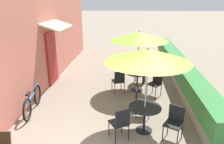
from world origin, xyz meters
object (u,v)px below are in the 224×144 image
cafe_chair_near_back (140,100)px  patio_umbrella_mid (139,36)px  patio_umbrella_near (148,55)px  patio_table_near (145,113)px  cafe_chair_mid_left (119,80)px  cafe_chair_mid_back (138,71)px  cafe_chair_mid_right (156,82)px  cafe_chair_near_right (175,121)px  coffee_cup_mid (134,72)px  seated_patron_mid_back (141,67)px  cafe_chair_near_left (120,122)px  patio_table_mid (137,77)px  bicycle_leaning (33,101)px

cafe_chair_near_back → patio_umbrella_mid: (-0.02, 1.94, 1.54)m
patio_umbrella_near → patio_umbrella_mid: bearing=92.4°
patio_table_near → cafe_chair_mid_left: cafe_chair_mid_left is taller
patio_umbrella_near → cafe_chair_mid_back: patio_umbrella_near is taller
patio_umbrella_mid → patio_umbrella_near: bearing=-87.6°
cafe_chair_mid_right → cafe_chair_mid_back: (-0.59, 1.18, 0.00)m
cafe_chair_near_right → cafe_chair_near_back: 1.32m
cafe_chair_near_back → patio_umbrella_mid: 2.47m
cafe_chair_near_back → coffee_cup_mid: 1.95m
patio_table_near → patio_umbrella_mid: patio_umbrella_mid is taller
patio_umbrella_mid → cafe_chair_mid_back: size_ratio=2.59×
cafe_chair_mid_back → patio_umbrella_near: bearing=10.3°
cafe_chair_mid_left → patio_umbrella_mid: bearing=5.8°
seated_patron_mid_back → patio_table_near: bearing=8.4°
cafe_chair_near_left → patio_table_mid: bearing=49.8°
cafe_chair_near_left → seated_patron_mid_back: 3.96m
cafe_chair_mid_right → seated_patron_mid_back: size_ratio=0.70×
seated_patron_mid_back → bicycle_leaning: size_ratio=0.74×
cafe_chair_near_left → cafe_chair_near_right: 1.32m
cafe_chair_near_left → coffee_cup_mid: cafe_chair_near_left is taller
patio_umbrella_near → cafe_chair_mid_right: (0.52, 2.28, -1.54)m
cafe_chair_mid_right → coffee_cup_mid: 0.91m
patio_table_mid → cafe_chair_mid_left: (-0.68, -0.34, -0.01)m
cafe_chair_near_right → cafe_chair_mid_back: same height
cafe_chair_near_right → patio_table_mid: bearing=-46.1°
coffee_cup_mid → patio_table_near: bearing=-84.5°
patio_table_mid → patio_umbrella_mid: 1.52m
cafe_chair_near_right → coffee_cup_mid: size_ratio=9.67×
cafe_chair_near_back → patio_table_mid: (-0.02, 1.94, 0.01)m
cafe_chair_mid_back → seated_patron_mid_back: seated_patron_mid_back is taller
patio_table_mid → cafe_chair_mid_back: (0.05, 0.76, -0.01)m
seated_patron_mid_back → coffee_cup_mid: (-0.30, -0.76, 0.06)m
patio_table_near → cafe_chair_near_back: cafe_chair_near_back is taller
bicycle_leaning → patio_table_near: bearing=-20.0°
cafe_chair_near_right → cafe_chair_mid_left: bearing=-31.9°
patio_umbrella_near → cafe_chair_near_left: size_ratio=2.59×
patio_table_near → cafe_chair_mid_right: cafe_chair_mid_right is taller
patio_umbrella_mid → cafe_chair_near_right: bearing=-74.8°
patio_umbrella_mid → cafe_chair_near_left: bearing=-98.9°
cafe_chair_mid_left → seated_patron_mid_back: (0.84, 1.08, 0.17)m
cafe_chair_near_left → bicycle_leaning: bearing=124.6°
patio_table_mid → bicycle_leaning: size_ratio=0.50×
patio_table_mid → coffee_cup_mid: size_ratio=9.31×
seated_patron_mid_back → coffee_cup_mid: bearing=-12.7°
patio_umbrella_mid → cafe_chair_mid_back: (0.05, 0.76, -1.54)m
cafe_chair_near_back → cafe_chair_near_left: bearing=-24.2°
cafe_chair_near_back → bicycle_leaning: size_ratio=0.52×
coffee_cup_mid → patio_umbrella_mid: bearing=5.4°
cafe_chair_near_left → cafe_chair_mid_back: 3.95m
cafe_chair_mid_right → coffee_cup_mid: (-0.78, 0.41, 0.23)m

